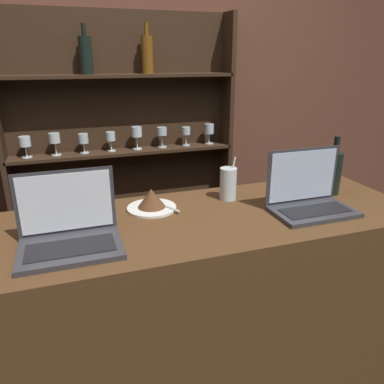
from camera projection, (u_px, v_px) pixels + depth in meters
name	position (u px, v px, depth m)	size (l,w,h in m)	color
bar_counter	(202.00, 323.00, 1.69)	(1.80, 0.63, 1.05)	#4C3019
back_wall	(139.00, 105.00, 2.53)	(7.00, 0.06, 2.70)	brown
back_shelf	(124.00, 158.00, 2.54)	(1.49, 0.18, 1.93)	#332114
laptop_near	(69.00, 231.00, 1.26)	(0.33, 0.23, 0.25)	#333338
laptop_far	(309.00, 197.00, 1.55)	(0.34, 0.20, 0.25)	#333338
cake_plate	(152.00, 201.00, 1.57)	(0.21, 0.21, 0.09)	silver
water_glass	(228.00, 184.00, 1.68)	(0.08, 0.08, 0.19)	silver
wine_bottle_dark	(333.00, 172.00, 1.74)	(0.08, 0.08, 0.27)	black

